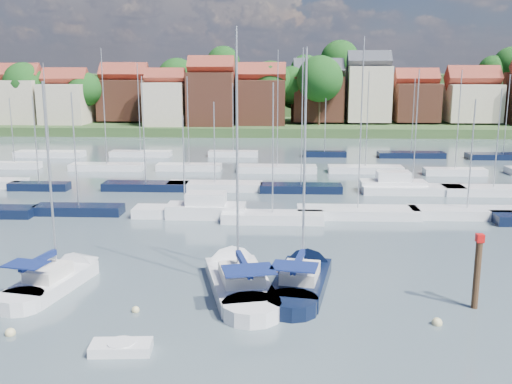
{
  "coord_description": "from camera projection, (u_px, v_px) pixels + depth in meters",
  "views": [
    {
      "loc": [
        1.42,
        -29.23,
        12.81
      ],
      "look_at": [
        -0.58,
        14.0,
        3.63
      ],
      "focal_mm": 40.0,
      "sensor_mm": 36.0,
      "label": 1
    }
  ],
  "objects": [
    {
      "name": "marina_field",
      "position": [
        286.0,
        181.0,
        65.46
      ],
      "size": [
        79.62,
        41.41,
        15.93
      ],
      "color": "white",
      "rests_on": "ground"
    },
    {
      "name": "sailboat_navy",
      "position": [
        304.0,
        276.0,
        35.42
      ],
      "size": [
        4.86,
        11.4,
        15.34
      ],
      "rotation": [
        0.0,
        0.0,
        1.39
      ],
      "color": "black",
      "rests_on": "ground"
    },
    {
      "name": "ground",
      "position": [
        270.0,
        177.0,
        70.37
      ],
      "size": [
        260.0,
        260.0,
        0.0
      ],
      "primitive_type": "plane",
      "color": "#45565D",
      "rests_on": "ground"
    },
    {
      "name": "sailboat_centre",
      "position": [
        235.0,
        276.0,
        35.46
      ],
      "size": [
        6.07,
        12.68,
        16.63
      ],
      "rotation": [
        0.0,
        0.0,
        1.81
      ],
      "color": "white",
      "rests_on": "ground"
    },
    {
      "name": "far_shore_town",
      "position": [
        286.0,
        101.0,
        159.86
      ],
      "size": [
        212.46,
        90.0,
        22.27
      ],
      "color": "#3D572B",
      "rests_on": "ground"
    },
    {
      "name": "sailboat_left",
      "position": [
        63.0,
        277.0,
        35.15
      ],
      "size": [
        4.46,
        10.04,
        13.31
      ],
      "rotation": [
        0.0,
        0.0,
        1.37
      ],
      "color": "white",
      "rests_on": "ground"
    },
    {
      "name": "tender",
      "position": [
        121.0,
        348.0,
        26.47
      ],
      "size": [
        2.91,
        1.52,
        0.61
      ],
      "rotation": [
        0.0,
        0.0,
        0.08
      ],
      "color": "white",
      "rests_on": "ground"
    },
    {
      "name": "buoy_c",
      "position": [
        136.0,
        312.0,
        30.98
      ],
      "size": [
        0.43,
        0.43,
        0.43
      ],
      "primitive_type": "sphere",
      "color": "beige",
      "rests_on": "ground"
    },
    {
      "name": "buoy_b",
      "position": [
        10.0,
        335.0,
        28.25
      ],
      "size": [
        0.52,
        0.52,
        0.52
      ],
      "primitive_type": "sphere",
      "color": "beige",
      "rests_on": "ground"
    },
    {
      "name": "timber_piling",
      "position": [
        476.0,
        288.0,
        31.23
      ],
      "size": [
        0.4,
        0.4,
        6.49
      ],
      "color": "#4C331E",
      "rests_on": "ground"
    },
    {
      "name": "buoy_d",
      "position": [
        246.0,
        321.0,
        29.86
      ],
      "size": [
        0.45,
        0.45,
        0.45
      ],
      "primitive_type": "sphere",
      "color": "beige",
      "rests_on": "ground"
    },
    {
      "name": "buoy_f",
      "position": [
        437.0,
        325.0,
        29.42
      ],
      "size": [
        0.54,
        0.54,
        0.54
      ],
      "primitive_type": "sphere",
      "color": "beige",
      "rests_on": "ground"
    },
    {
      "name": "buoy_e",
      "position": [
        278.0,
        268.0,
        37.92
      ],
      "size": [
        0.51,
        0.51,
        0.51
      ],
      "primitive_type": "sphere",
      "color": "#D85914",
      "rests_on": "ground"
    }
  ]
}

